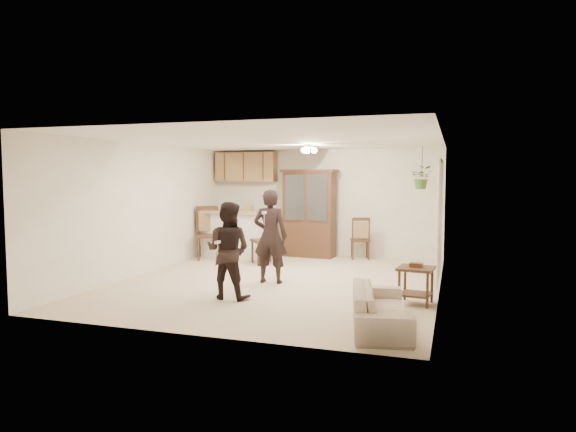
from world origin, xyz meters
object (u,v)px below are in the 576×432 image
(child, at_px, (228,255))
(chair_bar, at_px, (208,244))
(china_hutch, at_px, (309,214))
(side_table, at_px, (416,285))
(adult, at_px, (270,232))
(chair_hutch_left, at_px, (265,249))
(chair_hutch_right, at_px, (360,247))
(sofa, at_px, (381,298))

(child, height_order, chair_bar, child)
(china_hutch, bearing_deg, side_table, -50.23)
(adult, distance_m, chair_hutch_left, 2.03)
(china_hutch, xyz_separation_m, side_table, (2.70, -3.84, -0.72))
(side_table, height_order, chair_hutch_left, chair_hutch_left)
(adult, xyz_separation_m, chair_hutch_right, (1.04, 3.10, -0.63))
(chair_hutch_right, bearing_deg, child, 59.03)
(adult, xyz_separation_m, chair_hutch_left, (-0.78, 1.78, -0.58))
(child, distance_m, side_table, 2.85)
(side_table, relative_size, chair_hutch_right, 0.64)
(child, bearing_deg, chair_bar, -57.37)
(china_hutch, distance_m, chair_hutch_right, 1.40)
(sofa, height_order, chair_hutch_right, chair_hutch_right)
(sofa, xyz_separation_m, chair_hutch_right, (-1.17, 5.18, -0.10))
(child, height_order, side_table, child)
(sofa, distance_m, china_hutch, 5.70)
(sofa, relative_size, side_table, 3.06)
(child, distance_m, chair_bar, 3.86)
(adult, height_order, chair_hutch_right, adult)
(china_hutch, bearing_deg, chair_hutch_right, 6.02)
(child, bearing_deg, chair_hutch_right, -104.99)
(sofa, height_order, adult, adult)
(adult, height_order, china_hutch, china_hutch)
(sofa, bearing_deg, chair_hutch_right, 1.40)
(adult, distance_m, chair_bar, 3.05)
(china_hutch, bearing_deg, child, -86.33)
(child, relative_size, chair_hutch_left, 1.18)
(adult, xyz_separation_m, side_table, (2.55, -0.77, -0.61))
(sofa, relative_size, child, 1.39)
(china_hutch, relative_size, chair_bar, 1.70)
(chair_bar, bearing_deg, chair_hutch_right, -10.88)
(child, xyz_separation_m, china_hutch, (0.07, 4.35, 0.33))
(china_hutch, relative_size, chair_hutch_right, 2.12)
(adult, height_order, child, adult)
(child, relative_size, china_hutch, 0.67)
(side_table, distance_m, chair_hutch_left, 4.19)
(child, bearing_deg, adult, -98.68)
(sofa, relative_size, adult, 1.04)
(child, bearing_deg, side_table, -168.36)
(chair_bar, height_order, chair_hutch_right, chair_bar)
(chair_hutch_left, height_order, chair_hutch_right, chair_hutch_left)
(sofa, distance_m, child, 2.58)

